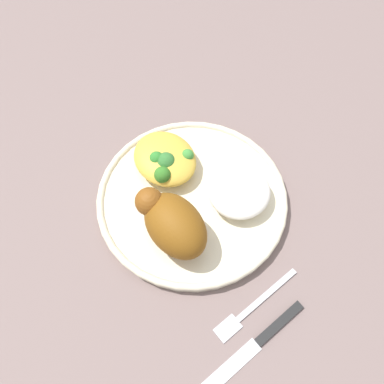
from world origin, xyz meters
name	(u,v)px	position (x,y,z in m)	size (l,w,h in m)	color
ground_plane	(192,202)	(0.00, 0.00, 0.00)	(2.00, 2.00, 0.00)	#6F5C58
plate	(192,198)	(0.00, 0.00, 0.01)	(0.29, 0.29, 0.02)	beige
roasted_chicken	(173,223)	(-0.03, 0.06, 0.06)	(0.12, 0.07, 0.07)	brown
rice_pile	(240,192)	(-0.04, -0.05, 0.04)	(0.09, 0.09, 0.03)	white
mac_cheese_with_broccoli	(166,158)	(0.07, 0.00, 0.04)	(0.11, 0.09, 0.04)	gold
fork	(253,307)	(-0.18, 0.03, 0.00)	(0.02, 0.14, 0.01)	#B2B2B7
knife	(258,343)	(-0.22, 0.06, 0.00)	(0.02, 0.19, 0.01)	black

